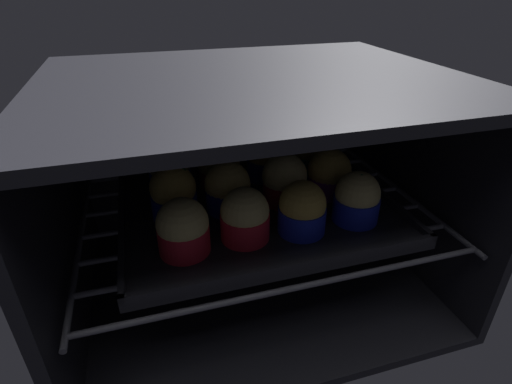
{
  "coord_description": "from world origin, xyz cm",
  "views": [
    {
      "loc": [
        -15.65,
        -31.26,
        48.1
      ],
      "look_at": [
        0.0,
        21.32,
        17.48
      ],
      "focal_mm": 27.71,
      "sensor_mm": 36.0,
      "label": 1
    }
  ],
  "objects": [
    {
      "name": "muffin_row0_col2",
      "position": [
        4.18,
        12.44,
        18.71
      ],
      "size": [
        6.91,
        6.91,
        7.83
      ],
      "color": "#1928B7",
      "rests_on": "baking_tray"
    },
    {
      "name": "muffin_row2_col2",
      "position": [
        4.37,
        30.12,
        19.01
      ],
      "size": [
        6.91,
        6.91,
        8.23
      ],
      "color": "#1928B7",
      "rests_on": "baking_tray"
    },
    {
      "name": "muffin_row1_col1",
      "position": [
        -4.58,
        21.33,
        18.79
      ],
      "size": [
        7.12,
        7.12,
        8.0
      ],
      "color": "#1928B7",
      "rests_on": "baking_tray"
    },
    {
      "name": "muffin_row1_col2",
      "position": [
        4.66,
        21.08,
        19.01
      ],
      "size": [
        7.21,
        7.21,
        8.24
      ],
      "color": "red",
      "rests_on": "baking_tray"
    },
    {
      "name": "muffin_row0_col1",
      "position": [
        -4.06,
        13.08,
        18.63
      ],
      "size": [
        6.91,
        6.91,
        7.71
      ],
      "color": "red",
      "rests_on": "baking_tray"
    },
    {
      "name": "oven_cavity",
      "position": [
        0.0,
        26.25,
        17.0
      ],
      "size": [
        59.0,
        47.0,
        37.0
      ],
      "color": "black",
      "rests_on": "ground"
    },
    {
      "name": "muffin_row0_col3",
      "position": [
        13.09,
        12.91,
        18.77
      ],
      "size": [
        6.91,
        6.91,
        7.79
      ],
      "color": "#1928B7",
      "rests_on": "baking_tray"
    },
    {
      "name": "baking_tray",
      "position": [
        0.0,
        21.32,
        14.67
      ],
      "size": [
        42.46,
        33.92,
        2.2
      ],
      "color": "black",
      "rests_on": "oven_rack"
    },
    {
      "name": "muffin_row1_col3",
      "position": [
        12.65,
        21.37,
        18.83
      ],
      "size": [
        7.17,
        7.17,
        7.98
      ],
      "color": "#7A238C",
      "rests_on": "baking_tray"
    },
    {
      "name": "oven_rack",
      "position": [
        0.0,
        22.0,
        13.6
      ],
      "size": [
        54.8,
        42.0,
        0.8
      ],
      "color": "#51515B",
      "rests_on": "oven_cavity"
    },
    {
      "name": "muffin_row1_col0",
      "position": [
        -12.79,
        21.4,
        19.2
      ],
      "size": [
        6.91,
        6.91,
        8.5
      ],
      "color": "#1928B7",
      "rests_on": "baking_tray"
    },
    {
      "name": "muffin_row2_col1",
      "position": [
        -4.24,
        29.59,
        18.94
      ],
      "size": [
        7.34,
        7.34,
        8.63
      ],
      "color": "red",
      "rests_on": "baking_tray"
    },
    {
      "name": "muffin_row2_col3",
      "position": [
        12.61,
        30.04,
        19.01
      ],
      "size": [
        6.91,
        6.91,
        8.19
      ],
      "color": "#0C8C84",
      "rests_on": "baking_tray"
    },
    {
      "name": "muffin_row0_col0",
      "position": [
        -12.62,
        12.48,
        18.68
      ],
      "size": [
        6.92,
        6.92,
        7.81
      ],
      "color": "red",
      "rests_on": "baking_tray"
    },
    {
      "name": "muffin_row2_col0",
      "position": [
        -12.5,
        30.07,
        19.39
      ],
      "size": [
        7.15,
        7.15,
        9.17
      ],
      "color": "#1928B7",
      "rests_on": "baking_tray"
    }
  ]
}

